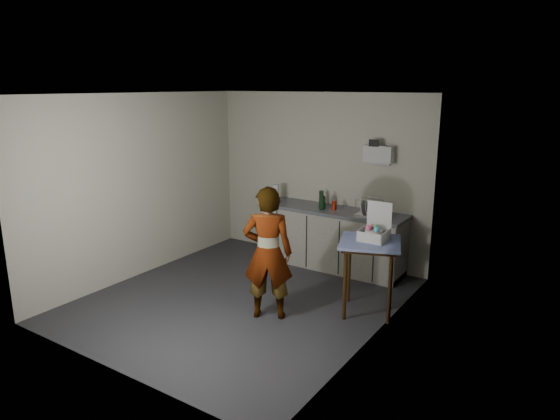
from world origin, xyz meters
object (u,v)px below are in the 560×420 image
Objects in this scene: paper_towel at (276,194)px; bakery_box at (374,232)px; soap_bottle at (322,200)px; standing_man at (268,253)px; dish_rack at (369,211)px; side_table at (370,250)px; soda_can at (334,205)px; dark_bottle at (321,198)px; kitchen_counter at (332,240)px.

bakery_box is (2.07, -0.99, -0.03)m from paper_towel.
soap_bottle is 0.62× the size of bakery_box.
paper_towel is 0.64× the size of bakery_box.
standing_man is at bearing -140.12° from bakery_box.
standing_man is 1.92m from dish_rack.
soda_can is at bearing 113.07° from side_table.
soda_can is 0.47× the size of paper_towel.
paper_towel reaches higher than side_table.
bakery_box is at bearing -167.61° from standing_man.
paper_towel reaches higher than dark_bottle.
soda_can is at bearing 134.77° from bakery_box.
side_table is at bearing -46.16° from kitchen_counter.
soda_can is at bearing -32.94° from kitchen_counter.
side_table is 2.07× the size of bakery_box.
soda_can reaches higher than side_table.
bakery_box is (0.52, -1.03, 0.04)m from dish_rack.
soap_bottle is at bearing -175.95° from dish_rack.
soda_can is (-0.11, 1.88, 0.18)m from standing_man.
standing_man is 6.81× the size of dark_bottle.
standing_man reaches higher than soda_can.
soda_can is 0.30m from dark_bottle.
side_table is 2.58× the size of dish_rack.
standing_man is at bearing -58.78° from paper_towel.
soap_bottle is 1.58m from bakery_box.
paper_towel is (-0.96, -0.08, 0.62)m from kitchen_counter.
standing_man is 5.86× the size of soap_bottle.
dish_rack is at bearing -8.68° from dark_bottle.
soda_can is 0.30× the size of bakery_box.
dark_bottle is at bearing 116.99° from side_table.
standing_man is (0.15, -1.91, 0.37)m from kitchen_counter.
side_table is at bearing -42.63° from dark_bottle.
side_table is 3.34× the size of soap_bottle.
dark_bottle reaches higher than side_table.
dish_rack is at bearing -1.57° from soda_can.
side_table is at bearing -46.55° from soda_can.
soap_bottle is 0.83m from paper_towel.
soap_bottle is 0.21m from dark_bottle.
bakery_box is at bearing 59.11° from side_table.
bakery_box is (0.96, 0.83, 0.21)m from standing_man.
dish_rack is (0.45, 1.86, 0.17)m from standing_man.
side_table is at bearing -40.67° from soap_bottle.
soda_can is 0.57× the size of dark_bottle.
dish_rack is (0.60, -0.04, 0.54)m from kitchen_counter.
standing_man is 3.63× the size of bakery_box.
soda_can is at bearing 21.84° from soap_bottle.
dark_bottle is at bearing 138.42° from bakery_box.
soda_can is at bearing -21.99° from dark_bottle.
dark_bottle is (-1.34, 1.23, 0.23)m from side_table.
dark_bottle is at bearing 158.01° from soda_can.
paper_towel is at bearing -178.64° from dish_rack.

